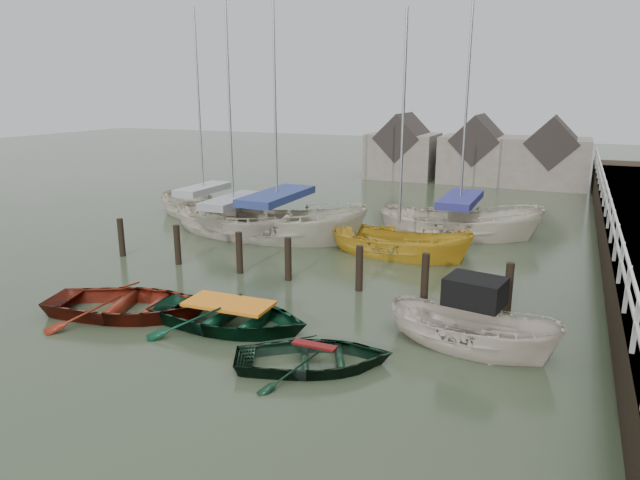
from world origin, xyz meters
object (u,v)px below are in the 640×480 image
at_px(sailboat_a, 234,233).
at_px(sailboat_b, 278,236).
at_px(rowboat_red, 130,315).
at_px(rowboat_green, 230,327).
at_px(sailboat_d, 458,234).
at_px(sailboat_c, 398,254).
at_px(sailboat_e, 205,216).
at_px(rowboat_dkgreen, 315,367).
at_px(motorboat, 470,344).

relative_size(sailboat_a, sailboat_b, 1.00).
bearing_deg(rowboat_red, sailboat_a, -2.23).
bearing_deg(rowboat_green, sailboat_d, -18.90).
height_order(rowboat_green, sailboat_d, sailboat_d).
distance_m(sailboat_a, sailboat_b, 1.94).
distance_m(sailboat_c, sailboat_e, 10.54).
distance_m(rowboat_dkgreen, motorboat, 3.79).
distance_m(rowboat_green, sailboat_d, 12.45).
xyz_separation_m(rowboat_green, sailboat_c, (2.08, 8.17, 0.01)).
relative_size(rowboat_green, sailboat_b, 0.39).
bearing_deg(sailboat_e, rowboat_dkgreen, -118.64).
distance_m(rowboat_red, rowboat_dkgreen, 5.85).
distance_m(rowboat_green, motorboat, 5.99).
relative_size(rowboat_red, sailboat_d, 0.38).
height_order(rowboat_red, motorboat, motorboat).
bearing_deg(sailboat_c, sailboat_d, -14.57).
bearing_deg(sailboat_a, sailboat_e, 66.39).
distance_m(motorboat, sailboat_b, 11.63).
bearing_deg(sailboat_a, sailboat_d, -54.83).
distance_m(sailboat_b, sailboat_e, 5.39).
xyz_separation_m(rowboat_red, sailboat_a, (-2.17, 8.75, 0.06)).
bearing_deg(rowboat_dkgreen, sailboat_a, 13.45).
distance_m(sailboat_c, sailboat_d, 4.04).
xyz_separation_m(rowboat_dkgreen, sailboat_e, (-11.06, 11.70, 0.06)).
height_order(rowboat_red, sailboat_d, sailboat_d).
height_order(sailboat_a, sailboat_e, sailboat_a).
bearing_deg(sailboat_c, rowboat_red, 156.88).
relative_size(rowboat_red, rowboat_green, 1.04).
bearing_deg(rowboat_red, sailboat_b, -14.58).
height_order(rowboat_dkgreen, sailboat_d, sailboat_d).
distance_m(motorboat, sailboat_c, 7.88).
xyz_separation_m(rowboat_red, sailboat_e, (-5.25, 11.01, 0.06)).
distance_m(rowboat_red, motorboat, 8.93).
relative_size(sailboat_d, sailboat_e, 1.13).
relative_size(rowboat_dkgreen, sailboat_c, 0.36).
height_order(sailboat_a, sailboat_c, sailboat_a).
height_order(sailboat_a, sailboat_b, sailboat_a).
bearing_deg(sailboat_b, rowboat_dkgreen, -152.39).
bearing_deg(rowboat_green, rowboat_red, 95.88).
bearing_deg(sailboat_e, sailboat_b, -93.89).
xyz_separation_m(sailboat_a, sailboat_d, (8.67, 3.59, -0.00)).
bearing_deg(sailboat_d, sailboat_c, 149.77).
relative_size(rowboat_green, rowboat_dkgreen, 1.24).
bearing_deg(motorboat, sailboat_a, 66.82).
height_order(motorboat, sailboat_a, sailboat_a).
bearing_deg(sailboat_a, rowboat_dkgreen, -127.12).
height_order(rowboat_green, motorboat, motorboat).
distance_m(sailboat_b, sailboat_d, 7.52).
distance_m(rowboat_red, sailboat_b, 9.01).
relative_size(rowboat_green, sailboat_c, 0.45).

